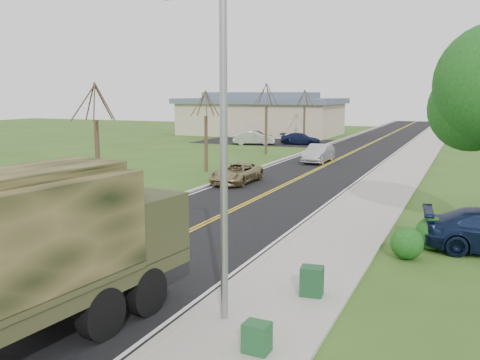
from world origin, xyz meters
The scene contains 19 objects.
ground centered at (0.00, 0.00, 0.00)m, with size 160.00×160.00×0.00m, color #314E1A.
road centered at (0.00, 40.00, 0.01)m, with size 8.00×120.00×0.01m, color black.
curb_right centered at (4.15, 40.00, 0.06)m, with size 0.30×120.00×0.12m, color #9E998E.
sidewalk_right centered at (5.90, 40.00, 0.05)m, with size 3.20×120.00×0.10m, color #9E998E.
curb_left centered at (-4.15, 40.00, 0.05)m, with size 0.30×120.00×0.10m, color #9E998E.
street_light centered at (4.90, -0.50, 4.43)m, with size 1.65×0.22×8.00m.
bare_tree_a centered at (-7.00, 10.00, 2.63)m, with size 1.93×2.26×6.08m.
bare_tree_b centered at (-7.00, 22.00, 2.48)m, with size 1.83×2.14×5.73m.
bare_tree_c centered at (-7.00, 34.00, 2.78)m, with size 2.04×2.39×6.42m.
bare_tree_d centered at (-7.00, 46.00, 2.55)m, with size 1.88×2.20×5.91m.
commercial_building centered at (-15.98, 55.97, 2.69)m, with size 25.50×21.50×5.65m.
military_truck centered at (1.57, -3.24, 2.25)m, with size 3.59×8.13×3.93m.
suv_champagne centered at (-3.00, 18.25, 0.63)m, with size 2.10×4.56×1.27m, color #8F7F50.
sedan_silver centered at (-0.99, 30.06, 0.73)m, with size 1.55×4.44×1.46m, color #B8B9BD.
utility_box_near centered at (6.54, 1.80, 0.50)m, with size 0.60×0.50×0.80m, color #184323.
utility_box_far centered at (6.37, -1.80, 0.43)m, with size 0.55×0.45×0.65m, color #1C4E27.
lot_car_dark centered at (-12.87, 46.37, 0.64)m, with size 1.51×3.74×1.28m, color black.
lot_car_silver centered at (-11.44, 42.00, 0.74)m, with size 1.56×4.49×1.48m, color silver.
lot_car_navy centered at (-6.78, 44.01, 0.63)m, with size 1.77×4.35×1.26m, color #0F1537.
Camera 1 is at (10.28, -11.69, 5.54)m, focal length 40.00 mm.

